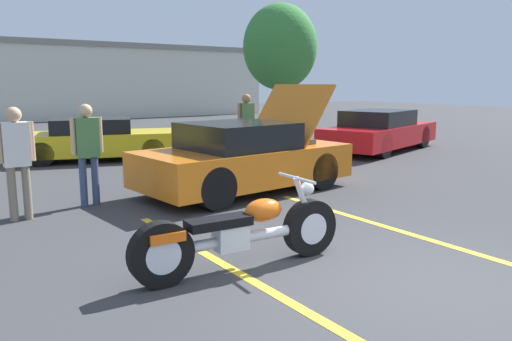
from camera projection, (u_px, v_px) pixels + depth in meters
ground_plane at (422, 290)px, 4.94m from camera, size 80.00×80.00×0.00m
parking_stripe_middle at (235, 271)px, 5.45m from camera, size 0.12×5.18×0.01m
parking_stripe_back at (399, 230)px, 6.95m from camera, size 0.12×5.18×0.01m
tree_background at (280, 47)px, 22.36m from camera, size 3.33×3.33×5.57m
motorcycle at (241, 234)px, 5.44m from camera, size 2.53×0.70×0.97m
show_car_hood_open at (245, 158)px, 9.40m from camera, size 4.20×2.24×2.01m
parked_car_right_row at (380, 131)px, 15.17m from camera, size 5.10×3.12×1.24m
parked_car_mid_row at (97, 140)px, 13.37m from camera, size 4.69×2.98×1.12m
spectator_near_motorcycle at (246, 122)px, 12.83m from camera, size 0.52×0.23×1.77m
spectator_by_show_car at (17, 154)px, 7.32m from camera, size 0.52×0.22×1.69m
spectator_midground at (87, 146)px, 8.24m from camera, size 0.52×0.22×1.70m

